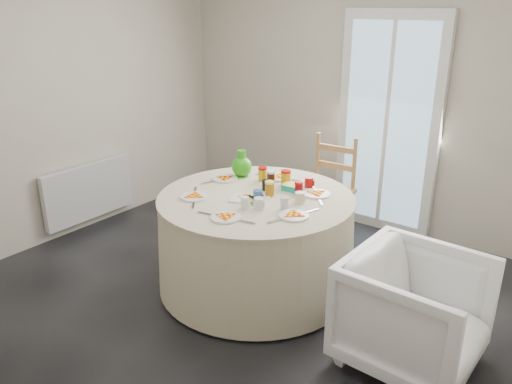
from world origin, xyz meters
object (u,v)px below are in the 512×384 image
Objects in this scene: table at (256,242)px; green_pitcher at (242,164)px; wooden_chair at (325,193)px; armchair at (415,308)px; radiator at (89,191)px.

table is 6.94× the size of green_pitcher.
armchair is (1.32, -1.23, -0.08)m from wooden_chair.
radiator is at bearing -141.65° from green_pitcher.
wooden_chair is 1.25× the size of armchair.
wooden_chair is 0.95m from green_pitcher.
armchair is 3.59× the size of green_pitcher.
wooden_chair reaches higher than radiator.
table is (2.01, 0.09, -0.01)m from radiator.
green_pitcher is at bearing -119.51° from wooden_chair.
wooden_chair reaches higher than table.
table is at bearing -92.98° from wooden_chair.
green_pitcher reaches higher than table.
green_pitcher is (-1.71, 0.47, 0.48)m from armchair.
wooden_chair is (2.03, 1.16, 0.09)m from radiator.
armchair is (1.33, -0.16, 0.02)m from table.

